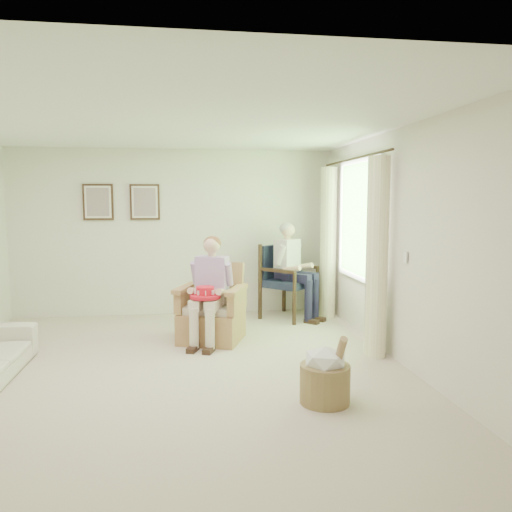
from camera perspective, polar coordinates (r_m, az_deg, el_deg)
name	(u,v)px	position (r m, az deg, el deg)	size (l,w,h in m)	color
floor	(173,371)	(5.51, -9.46, -12.81)	(5.50, 5.50, 0.00)	beige
back_wall	(175,233)	(7.98, -9.25, 2.66)	(5.00, 0.04, 2.60)	silver
front_wall	(158,303)	(2.51, -11.19, -5.26)	(5.00, 0.04, 2.60)	silver
right_wall	(399,246)	(5.74, 16.08, 1.10)	(0.04, 5.50, 2.60)	silver
ceiling	(168,121)	(5.27, -9.99, 14.97)	(5.00, 5.50, 0.02)	white
window	(359,217)	(6.82, 11.71, 4.40)	(0.13, 2.50, 1.63)	#2D6B23
curtain_left	(377,258)	(5.89, 13.65, -0.17)	(0.34, 0.34, 2.30)	#FCECC5
curtain_right	(328,243)	(7.74, 8.23, 1.45)	(0.34, 0.34, 2.30)	#FCECC5
framed_print_left	(98,202)	(8.02, -17.60, 5.90)	(0.45, 0.05, 0.55)	#382114
framed_print_right	(145,202)	(7.94, -12.59, 6.04)	(0.45, 0.05, 0.55)	#382114
wicker_armchair	(211,316)	(6.52, -5.11, -6.86)	(0.77, 0.77, 0.99)	#A4734D
wood_armchair	(288,278)	(7.77, 3.64, -2.48)	(0.72, 0.68, 1.11)	black
person_wicker	(212,283)	(6.30, -5.09, -3.10)	(0.40, 0.63, 1.33)	beige
person_dark	(290,263)	(7.56, 3.94, -0.79)	(0.40, 0.63, 1.44)	#181732
red_hat	(205,294)	(6.13, -5.82, -4.33)	(0.37, 0.37, 0.14)	red
hatbox	(325,375)	(4.61, 7.92, -13.30)	(0.57, 0.57, 0.66)	tan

